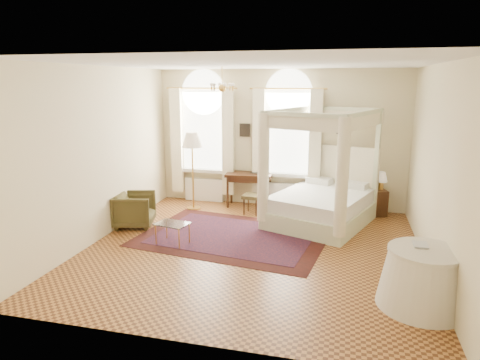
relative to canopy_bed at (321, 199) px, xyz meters
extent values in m
plane|color=#AC6E32|center=(-1.11, -1.79, -0.56)|extent=(6.00, 6.00, 0.00)
plane|color=beige|center=(-1.11, 1.21, 1.09)|extent=(6.00, 0.00, 6.00)
plane|color=beige|center=(-1.11, -4.79, 1.09)|extent=(6.00, 0.00, 6.00)
plane|color=beige|center=(-4.11, -1.79, 1.09)|extent=(0.00, 6.00, 6.00)
plane|color=beige|center=(1.89, -1.79, 1.09)|extent=(0.00, 6.00, 6.00)
plane|color=white|center=(-1.11, -1.79, 2.74)|extent=(6.00, 6.00, 0.00)
cube|color=silver|center=(-3.01, 1.18, 1.24)|extent=(1.10, 0.04, 1.90)
cylinder|color=silver|center=(-3.01, 1.18, 2.19)|extent=(1.10, 0.04, 1.10)
cube|color=white|center=(-3.01, 1.09, 0.25)|extent=(1.32, 0.24, 0.08)
cube|color=beige|center=(-3.68, 1.01, 0.99)|extent=(0.28, 0.14, 2.60)
cube|color=beige|center=(-2.34, 1.01, 0.99)|extent=(0.28, 0.14, 2.60)
cube|color=white|center=(-3.01, 1.11, -0.26)|extent=(1.00, 0.12, 0.58)
cube|color=silver|center=(-0.91, 1.18, 1.24)|extent=(1.10, 0.04, 1.90)
cylinder|color=silver|center=(-0.91, 1.18, 2.19)|extent=(1.10, 0.04, 1.10)
cube|color=white|center=(-0.91, 1.09, 0.25)|extent=(1.32, 0.24, 0.08)
cube|color=beige|center=(-1.58, 1.01, 0.99)|extent=(0.28, 0.14, 2.60)
cube|color=beige|center=(-0.24, 1.01, 0.99)|extent=(0.28, 0.14, 2.60)
cube|color=white|center=(-0.91, 1.11, -0.26)|extent=(1.00, 0.12, 0.58)
cylinder|color=#BC913E|center=(-2.01, -0.59, 2.54)|extent=(0.02, 0.02, 0.40)
sphere|color=#BC913E|center=(-2.01, -0.59, 2.32)|extent=(0.16, 0.16, 0.16)
sphere|color=beige|center=(-1.79, -0.59, 2.39)|extent=(0.07, 0.07, 0.07)
sphere|color=beige|center=(-1.90, -0.40, 2.39)|extent=(0.07, 0.07, 0.07)
sphere|color=beige|center=(-2.12, -0.40, 2.39)|extent=(0.07, 0.07, 0.07)
sphere|color=beige|center=(-2.23, -0.59, 2.39)|extent=(0.07, 0.07, 0.07)
sphere|color=beige|center=(-2.12, -0.78, 2.39)|extent=(0.07, 0.07, 0.07)
sphere|color=beige|center=(-1.90, -0.78, 2.39)|extent=(0.07, 0.07, 0.07)
cube|color=black|center=(-1.96, 1.18, 1.29)|extent=(0.26, 0.03, 0.32)
cube|color=black|center=(0.34, 1.18, 1.39)|extent=(0.22, 0.03, 0.26)
cube|color=beige|center=(0.00, 0.01, -0.37)|extent=(2.43, 2.68, 0.38)
cube|color=silver|center=(0.00, 0.01, -0.03)|extent=(2.29, 2.54, 0.29)
cube|color=beige|center=(0.37, 1.01, 0.39)|extent=(1.70, 0.69, 1.26)
cube|color=beige|center=(-0.42, 1.27, 0.65)|extent=(0.12, 0.12, 2.41)
cube|color=beige|center=(1.14, 0.70, 0.65)|extent=(0.12, 0.12, 2.41)
cube|color=beige|center=(-1.13, -0.68, 0.65)|extent=(0.12, 0.12, 2.41)
cube|color=beige|center=(0.43, -1.24, 0.65)|extent=(0.12, 0.12, 2.41)
cube|color=beige|center=(0.36, 0.99, 1.85)|extent=(1.70, 0.69, 0.08)
cube|color=beige|center=(-0.35, -0.96, 1.85)|extent=(1.70, 0.69, 0.08)
cube|color=beige|center=(-0.77, 0.30, 1.85)|extent=(0.83, 2.10, 0.08)
cube|color=beige|center=(0.78, -0.27, 1.85)|extent=(0.83, 2.10, 0.08)
cube|color=beige|center=(0.36, 0.99, 1.71)|extent=(1.75, 0.67, 0.29)
cube|color=beige|center=(-0.35, -0.96, 1.71)|extent=(1.75, 0.67, 0.29)
cube|color=beige|center=(-0.77, 0.30, 1.71)|extent=(0.81, 2.14, 0.29)
cube|color=beige|center=(0.78, -0.27, 1.71)|extent=(0.81, 2.14, 0.29)
cylinder|color=beige|center=(-1.13, -0.68, 0.75)|extent=(0.23, 0.23, 2.20)
cylinder|color=beige|center=(0.43, -1.24, 0.75)|extent=(0.23, 0.23, 2.20)
cube|color=#3A210F|center=(1.21, 0.91, -0.26)|extent=(0.52, 0.49, 0.60)
cylinder|color=#BC913E|center=(1.29, 0.99, 0.14)|extent=(0.12, 0.12, 0.20)
cone|color=beige|center=(1.29, 0.99, 0.34)|extent=(0.28, 0.28, 0.22)
cube|color=#3A210F|center=(-1.78, 0.91, 0.24)|extent=(1.14, 0.64, 0.07)
cube|color=#3A210F|center=(-1.78, 0.91, 0.14)|extent=(1.02, 0.52, 0.11)
cylinder|color=#3A210F|center=(-2.28, 1.11, -0.17)|extent=(0.06, 0.06, 0.78)
cylinder|color=#3A210F|center=(-1.31, 1.16, -0.17)|extent=(0.06, 0.06, 0.78)
cylinder|color=#3A210F|center=(-2.26, 0.66, -0.17)|extent=(0.06, 0.06, 0.78)
cylinder|color=#3A210F|center=(-1.28, 0.72, -0.17)|extent=(0.06, 0.06, 0.78)
imported|color=black|center=(-1.59, 1.01, 0.29)|extent=(0.42, 0.33, 0.03)
cube|color=#4C4020|center=(-1.58, 0.35, -0.14)|extent=(0.44, 0.44, 0.08)
cylinder|color=#3A210F|center=(-1.74, 0.22, -0.37)|extent=(0.04, 0.04, 0.38)
cylinder|color=#3A210F|center=(-1.45, 0.18, -0.37)|extent=(0.04, 0.04, 0.38)
cylinder|color=#3A210F|center=(-1.71, 0.52, -0.37)|extent=(0.04, 0.04, 0.38)
cylinder|color=#3A210F|center=(-1.41, 0.48, -0.37)|extent=(0.04, 0.04, 0.38)
imported|color=#423B1C|center=(-3.81, -1.12, -0.19)|extent=(0.97, 0.95, 0.72)
cube|color=silver|center=(-2.63, -1.88, -0.15)|extent=(0.68, 0.54, 0.02)
cylinder|color=#BC913E|center=(-2.92, -2.00, -0.36)|extent=(0.02, 0.02, 0.40)
cylinder|color=#BC913E|center=(-2.41, -2.11, -0.36)|extent=(0.02, 0.02, 0.40)
cylinder|color=#BC913E|center=(-2.85, -1.66, -0.36)|extent=(0.02, 0.02, 0.40)
cylinder|color=#BC913E|center=(-2.34, -1.77, -0.36)|extent=(0.02, 0.02, 0.40)
cylinder|color=#BC913E|center=(-3.04, 0.39, -0.54)|extent=(0.32, 0.32, 0.03)
cylinder|color=#BC913E|center=(-3.04, 0.39, 0.26)|extent=(0.04, 0.04, 1.62)
cone|color=beige|center=(-3.04, 0.39, 1.12)|extent=(0.48, 0.48, 0.35)
cube|color=#40130F|center=(-1.61, -1.22, -0.55)|extent=(3.90, 3.04, 0.01)
cube|color=black|center=(-1.61, -1.22, -0.55)|extent=(3.27, 2.41, 0.01)
cone|color=silver|center=(1.58, -3.20, -0.17)|extent=(1.21, 1.21, 0.78)
cylinder|color=silver|center=(1.58, -3.20, 0.24)|extent=(0.99, 0.99, 0.04)
imported|color=black|center=(1.43, -3.07, 0.28)|extent=(0.19, 0.26, 0.02)
camera|label=1|loc=(0.45, -8.99, 2.45)|focal=32.00mm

